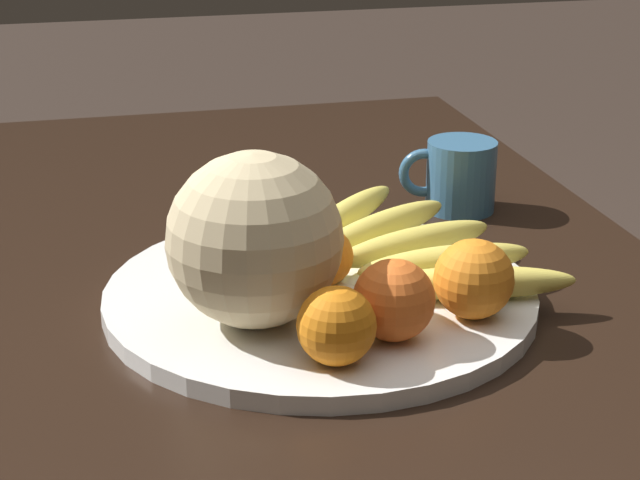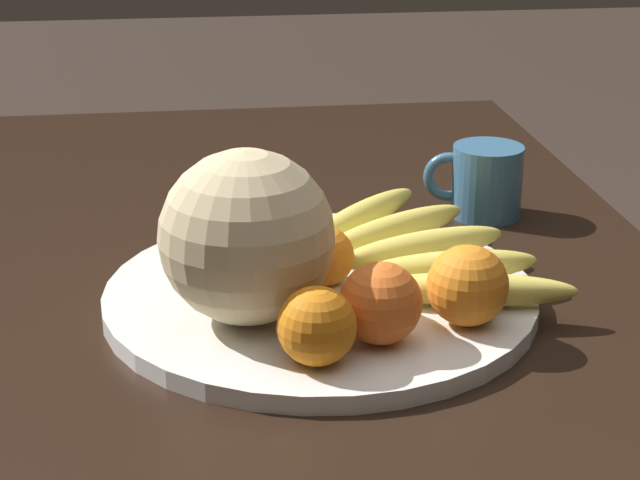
{
  "view_description": "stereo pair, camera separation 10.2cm",
  "coord_description": "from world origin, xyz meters",
  "px_view_note": "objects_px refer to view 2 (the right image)",
  "views": [
    {
      "loc": [
        -0.88,
        0.17,
        1.2
      ],
      "look_at": [
        0.04,
        -0.05,
        0.82
      ],
      "focal_mm": 60.0,
      "sensor_mm": 36.0,
      "label": 1
    },
    {
      "loc": [
        -0.9,
        0.07,
        1.2
      ],
      "look_at": [
        0.04,
        -0.05,
        0.82
      ],
      "focal_mm": 60.0,
      "sensor_mm": 36.0,
      "label": 2
    }
  ],
  "objects_px": {
    "banana_bunch": "(416,248)",
    "produce_tag": "(346,295)",
    "ceramic_mug": "(484,181)",
    "orange_front_left": "(468,285)",
    "orange_back_left": "(317,326)",
    "melon": "(247,237)",
    "kitchen_table": "(277,413)",
    "orange_front_right": "(381,303)",
    "fruit_bowl": "(320,295)",
    "orange_mid_center": "(324,256)"
  },
  "relations": [
    {
      "from": "orange_front_right",
      "to": "ceramic_mug",
      "type": "height_order",
      "value": "orange_front_right"
    },
    {
      "from": "fruit_bowl",
      "to": "orange_front_right",
      "type": "relative_size",
      "value": 5.78
    },
    {
      "from": "orange_front_right",
      "to": "produce_tag",
      "type": "height_order",
      "value": "orange_front_right"
    },
    {
      "from": "ceramic_mug",
      "to": "fruit_bowl",
      "type": "bearing_deg",
      "value": 134.89
    },
    {
      "from": "orange_front_left",
      "to": "orange_back_left",
      "type": "distance_m",
      "value": 0.15
    },
    {
      "from": "fruit_bowl",
      "to": "banana_bunch",
      "type": "distance_m",
      "value": 0.12
    },
    {
      "from": "kitchen_table",
      "to": "orange_front_right",
      "type": "height_order",
      "value": "orange_front_right"
    },
    {
      "from": "kitchen_table",
      "to": "banana_bunch",
      "type": "bearing_deg",
      "value": -60.4
    },
    {
      "from": "fruit_bowl",
      "to": "ceramic_mug",
      "type": "xyz_separation_m",
      "value": [
        0.22,
        -0.22,
        0.03
      ]
    },
    {
      "from": "orange_front_left",
      "to": "orange_front_right",
      "type": "bearing_deg",
      "value": 106.86
    },
    {
      "from": "orange_mid_center",
      "to": "orange_back_left",
      "type": "distance_m",
      "value": 0.16
    },
    {
      "from": "orange_front_right",
      "to": "ceramic_mug",
      "type": "distance_m",
      "value": 0.39
    },
    {
      "from": "kitchen_table",
      "to": "orange_front_right",
      "type": "relative_size",
      "value": 22.05
    },
    {
      "from": "fruit_bowl",
      "to": "orange_front_right",
      "type": "bearing_deg",
      "value": -162.55
    },
    {
      "from": "kitchen_table",
      "to": "orange_mid_center",
      "type": "height_order",
      "value": "orange_mid_center"
    },
    {
      "from": "banana_bunch",
      "to": "orange_mid_center",
      "type": "height_order",
      "value": "orange_mid_center"
    },
    {
      "from": "fruit_bowl",
      "to": "orange_mid_center",
      "type": "height_order",
      "value": "orange_mid_center"
    },
    {
      "from": "melon",
      "to": "orange_front_right",
      "type": "relative_size",
      "value": 2.18
    },
    {
      "from": "produce_tag",
      "to": "ceramic_mug",
      "type": "xyz_separation_m",
      "value": [
        0.25,
        -0.2,
        0.02
      ]
    },
    {
      "from": "kitchen_table",
      "to": "orange_front_left",
      "type": "xyz_separation_m",
      "value": [
        -0.05,
        -0.17,
        0.15
      ]
    },
    {
      "from": "fruit_bowl",
      "to": "orange_front_left",
      "type": "bearing_deg",
      "value": -127.63
    },
    {
      "from": "melon",
      "to": "produce_tag",
      "type": "bearing_deg",
      "value": -70.28
    },
    {
      "from": "orange_back_left",
      "to": "produce_tag",
      "type": "xyz_separation_m",
      "value": [
        0.13,
        -0.04,
        -0.03
      ]
    },
    {
      "from": "banana_bunch",
      "to": "produce_tag",
      "type": "relative_size",
      "value": 3.62
    },
    {
      "from": "orange_front_right",
      "to": "orange_mid_center",
      "type": "distance_m",
      "value": 0.13
    },
    {
      "from": "orange_front_right",
      "to": "ceramic_mug",
      "type": "bearing_deg",
      "value": -28.74
    },
    {
      "from": "banana_bunch",
      "to": "orange_front_right",
      "type": "height_order",
      "value": "orange_front_right"
    },
    {
      "from": "melon",
      "to": "kitchen_table",
      "type": "bearing_deg",
      "value": -55.96
    },
    {
      "from": "orange_front_left",
      "to": "orange_back_left",
      "type": "xyz_separation_m",
      "value": [
        -0.06,
        0.14,
        -0.0
      ]
    },
    {
      "from": "ceramic_mug",
      "to": "orange_front_right",
      "type": "bearing_deg",
      "value": 151.26
    },
    {
      "from": "orange_front_left",
      "to": "orange_back_left",
      "type": "relative_size",
      "value": 1.09
    },
    {
      "from": "fruit_bowl",
      "to": "orange_back_left",
      "type": "distance_m",
      "value": 0.16
    },
    {
      "from": "orange_mid_center",
      "to": "produce_tag",
      "type": "bearing_deg",
      "value": -150.08
    },
    {
      "from": "melon",
      "to": "ceramic_mug",
      "type": "xyz_separation_m",
      "value": [
        0.28,
        -0.3,
        -0.05
      ]
    },
    {
      "from": "fruit_bowl",
      "to": "kitchen_table",
      "type": "bearing_deg",
      "value": 129.48
    },
    {
      "from": "banana_bunch",
      "to": "ceramic_mug",
      "type": "distance_m",
      "value": 0.21
    },
    {
      "from": "melon",
      "to": "orange_front_right",
      "type": "height_order",
      "value": "melon"
    },
    {
      "from": "banana_bunch",
      "to": "orange_back_left",
      "type": "relative_size",
      "value": 4.81
    },
    {
      "from": "orange_front_left",
      "to": "orange_front_right",
      "type": "relative_size",
      "value": 1.02
    },
    {
      "from": "fruit_bowl",
      "to": "orange_front_right",
      "type": "distance_m",
      "value": 0.13
    },
    {
      "from": "orange_front_right",
      "to": "orange_mid_center",
      "type": "xyz_separation_m",
      "value": [
        0.13,
        0.03,
        -0.01
      ]
    },
    {
      "from": "melon",
      "to": "orange_front_left",
      "type": "bearing_deg",
      "value": -100.71
    },
    {
      "from": "melon",
      "to": "orange_front_left",
      "type": "distance_m",
      "value": 0.2
    },
    {
      "from": "orange_front_right",
      "to": "orange_back_left",
      "type": "distance_m",
      "value": 0.07
    },
    {
      "from": "kitchen_table",
      "to": "ceramic_mug",
      "type": "bearing_deg",
      "value": -45.99
    },
    {
      "from": "melon",
      "to": "produce_tag",
      "type": "height_order",
      "value": "melon"
    },
    {
      "from": "ceramic_mug",
      "to": "orange_back_left",
      "type": "bearing_deg",
      "value": 146.55
    },
    {
      "from": "kitchen_table",
      "to": "fruit_bowl",
      "type": "distance_m",
      "value": 0.12
    },
    {
      "from": "orange_front_left",
      "to": "orange_mid_center",
      "type": "distance_m",
      "value": 0.15
    },
    {
      "from": "banana_bunch",
      "to": "orange_back_left",
      "type": "distance_m",
      "value": 0.24
    }
  ]
}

